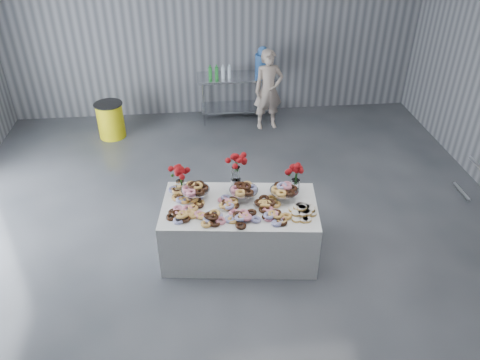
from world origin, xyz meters
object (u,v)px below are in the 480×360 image
at_px(display_table, 240,229).
at_px(trash_barrel, 111,120).
at_px(water_jug, 262,62).
at_px(prep_table, 236,90).
at_px(person, 268,90).

relative_size(display_table, trash_barrel, 2.86).
bearing_deg(water_jug, prep_table, 180.00).
height_order(display_table, person, person).
distance_m(water_jug, trash_barrel, 3.04).
height_order(prep_table, water_jug, water_jug).
bearing_deg(trash_barrel, water_jug, 10.18).
distance_m(prep_table, water_jug, 0.73).
relative_size(prep_table, water_jug, 2.71).
height_order(water_jug, person, person).
height_order(person, trash_barrel, person).
xyz_separation_m(display_table, water_jug, (0.84, 3.95, 0.77)).
bearing_deg(trash_barrel, display_table, -59.24).
distance_m(display_table, trash_barrel, 3.99).
bearing_deg(display_table, water_jug, 77.94).
relative_size(prep_table, trash_barrel, 2.25).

